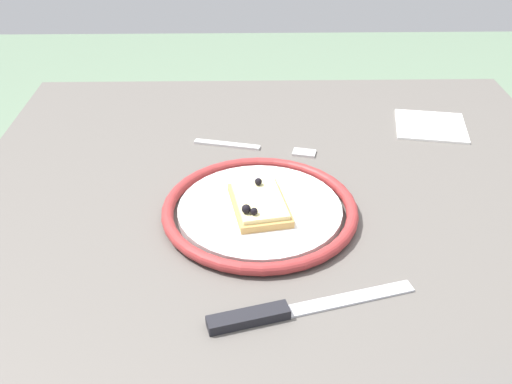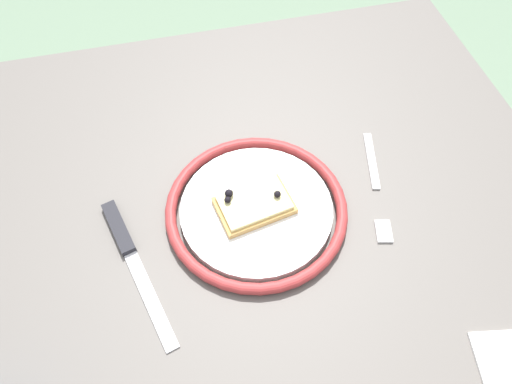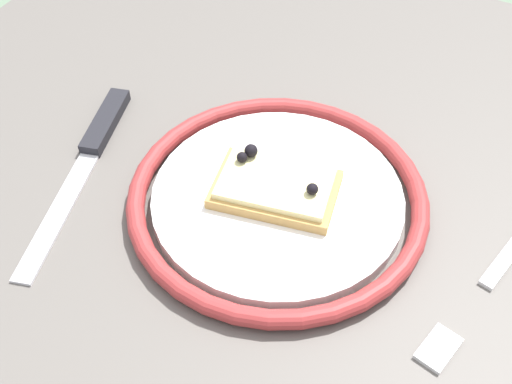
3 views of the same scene
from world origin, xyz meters
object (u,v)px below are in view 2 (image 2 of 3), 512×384
object	(u,v)px
pizza_slice_near	(254,204)
knife	(127,246)
dining_table	(271,254)
plate	(256,209)
fork	(376,185)

from	to	relation	value
pizza_slice_near	knife	world-z (taller)	pizza_slice_near
dining_table	plate	xyz separation A→B (m)	(0.02, -0.03, 0.09)
plate	pizza_slice_near	world-z (taller)	pizza_slice_near
dining_table	knife	bearing A→B (deg)	-4.67
dining_table	knife	distance (m)	0.22
dining_table	pizza_slice_near	size ratio (longest dim) A/B	7.88
knife	fork	distance (m)	0.38
dining_table	plate	distance (m)	0.10
plate	fork	size ratio (longest dim) A/B	1.33
dining_table	fork	size ratio (longest dim) A/B	4.64
knife	pizza_slice_near	bearing A→B (deg)	-175.23
plate	knife	world-z (taller)	plate
dining_table	plate	world-z (taller)	plate
plate	knife	bearing A→B (deg)	4.36
pizza_slice_near	fork	world-z (taller)	pizza_slice_near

